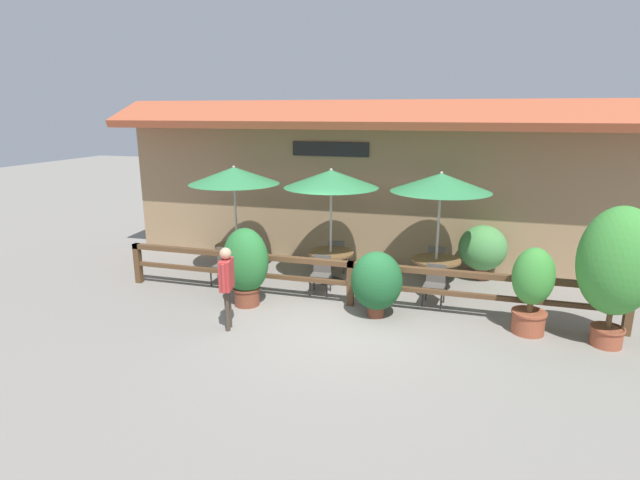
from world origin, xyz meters
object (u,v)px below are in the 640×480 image
dining_table_near (237,251)px  potted_plant_tall_tropical (618,264)px  chair_far_streetside (435,283)px  potted_plant_corner_fern (483,248)px  chair_middle_wallside (337,254)px  patio_umbrella_near (234,176)px  chair_middle_streetside (321,273)px  chair_far_wallside (437,260)px  potted_plant_entrance_palm (246,264)px  chair_near_streetside (223,264)px  chair_near_wallside (249,248)px  dining_table_middle (331,257)px  potted_plant_small_flowering (377,282)px  patio_umbrella_middle (331,179)px  patio_umbrella_far (441,183)px  potted_plant_broad_leaf (532,287)px  pedestrian (227,277)px  dining_table_far (436,265)px

dining_table_near → potted_plant_tall_tropical: bearing=-13.1°
chair_far_streetside → potted_plant_corner_fern: potted_plant_corner_fern is taller
chair_middle_wallside → potted_plant_corner_fern: 3.51m
patio_umbrella_near → chair_middle_streetside: bearing=-16.7°
chair_far_wallside → potted_plant_entrance_palm: bearing=43.0°
chair_far_wallside → potted_plant_corner_fern: 1.11m
chair_near_streetside → chair_far_wallside: size_ratio=1.00×
chair_middle_streetside → chair_far_streetside: same height
dining_table_near → chair_near_wallside: chair_near_wallside is taller
dining_table_middle → potted_plant_small_flowering: 2.26m
patio_umbrella_middle → chair_middle_wallside: (-0.03, 0.78, -1.99)m
dining_table_near → patio_umbrella_far: bearing=1.8°
chair_middle_wallside → chair_far_wallside: bearing=178.7°
patio_umbrella_far → patio_umbrella_middle: bearing=-178.1°
potted_plant_entrance_palm → potted_plant_broad_leaf: 5.52m
patio_umbrella_far → chair_near_streetside: bearing=-169.4°
dining_table_near → potted_plant_entrance_palm: 2.15m
pedestrian → chair_near_wallside: bearing=5.4°
patio_umbrella_middle → chair_near_wallside: bearing=164.2°
dining_table_middle → chair_middle_streetside: bearing=-90.8°
patio_umbrella_middle → chair_far_wallside: patio_umbrella_middle is taller
patio_umbrella_far → potted_plant_small_flowering: bearing=-119.0°
chair_far_wallside → potted_plant_small_flowering: size_ratio=0.63×
dining_table_middle → chair_far_streetside: 2.58m
patio_umbrella_near → potted_plant_corner_fern: 6.18m
chair_near_streetside → chair_middle_streetside: size_ratio=1.00×
dining_table_far → potted_plant_entrance_palm: potted_plant_entrance_palm is taller
chair_middle_wallside → potted_plant_broad_leaf: bearing=145.1°
chair_near_wallside → pedestrian: (1.27, -3.80, 0.55)m
dining_table_near → pedestrian: size_ratio=0.69×
chair_middle_wallside → potted_plant_small_flowering: size_ratio=0.63×
chair_middle_streetside → pedestrian: pedestrian is taller
potted_plant_corner_fern → chair_middle_streetside: bearing=-150.6°
patio_umbrella_middle → dining_table_middle: (-0.00, 0.00, -1.86)m
chair_far_wallside → chair_middle_streetside: bearing=40.7°
chair_middle_wallside → pedestrian: size_ratio=0.53×
chair_far_wallside → potted_plant_corner_fern: size_ratio=0.63×
chair_near_wallside → chair_middle_wallside: bearing=-168.5°
potted_plant_tall_tropical → patio_umbrella_middle: bearing=160.8°
chair_middle_streetside → patio_umbrella_near: bearing=160.5°
potted_plant_broad_leaf → potted_plant_corner_fern: (-0.78, 2.89, -0.11)m
dining_table_near → potted_plant_entrance_palm: bearing=-59.7°
potted_plant_entrance_palm → potted_plant_broad_leaf: bearing=1.9°
chair_near_streetside → potted_plant_tall_tropical: potted_plant_tall_tropical is taller
potted_plant_entrance_palm → potted_plant_small_flowering: bearing=3.1°
patio_umbrella_far → chair_near_wallside: bearing=172.9°
potted_plant_small_flowering → chair_far_streetside: bearing=43.8°
chair_near_wallside → potted_plant_corner_fern: 5.86m
pedestrian → chair_middle_streetside: bearing=-38.5°
patio_umbrella_near → chair_far_streetside: size_ratio=3.22×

